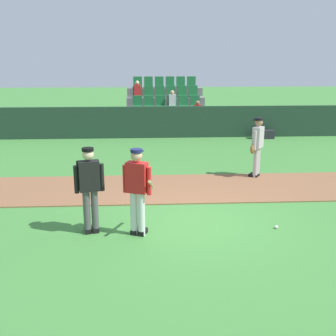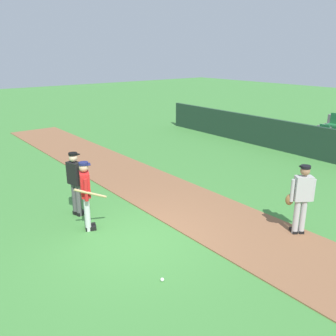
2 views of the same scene
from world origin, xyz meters
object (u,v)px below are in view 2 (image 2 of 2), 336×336
at_px(runner_grey_jersey, 301,198).
at_px(baseball, 162,280).
at_px(umpire_home_plate, 76,180).
at_px(batter_red_jersey, 86,193).

bearing_deg(runner_grey_jersey, baseball, -98.22).
relative_size(umpire_home_plate, baseball, 23.78).
distance_m(runner_grey_jersey, baseball, 3.88).
distance_m(batter_red_jersey, runner_grey_jersey, 5.15).
bearing_deg(umpire_home_plate, baseball, -0.39).
height_order(runner_grey_jersey, baseball, runner_grey_jersey).
height_order(batter_red_jersey, runner_grey_jersey, same).
height_order(umpire_home_plate, baseball, umpire_home_plate).
bearing_deg(umpire_home_plate, batter_red_jersey, -10.24).
bearing_deg(batter_red_jersey, runner_grey_jersey, 48.83).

